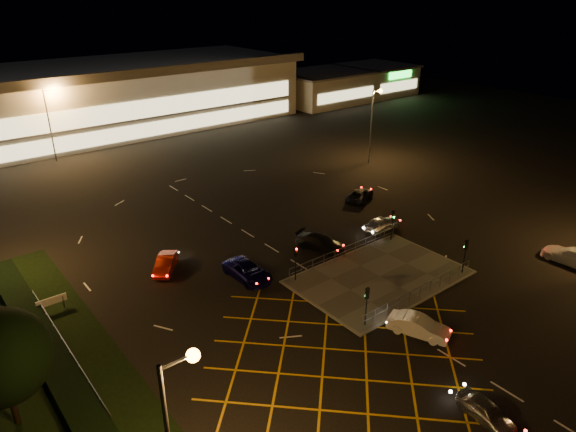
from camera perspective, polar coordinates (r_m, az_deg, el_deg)
ground at (r=44.47m, az=6.49°, el=-6.57°), size 180.00×180.00×0.00m
pedestrian_island at (r=44.58m, az=10.15°, el=-6.65°), size 14.00×9.00×0.12m
hedge at (r=39.65m, az=-25.61°, el=-12.53°), size 2.00×26.00×1.00m
supermarket at (r=94.30m, az=-21.38°, el=12.06°), size 72.00×26.50×10.50m
retail_unit_a at (r=110.77m, az=3.91°, el=14.11°), size 18.80×14.80×6.35m
retail_unit_b at (r=121.97m, az=9.69°, el=14.78°), size 14.80×14.80×6.35m
streetlight_sw at (r=22.53m, az=-12.16°, el=-22.16°), size 1.78×0.56×10.03m
streetlight_ne at (r=71.60m, az=9.53°, el=10.95°), size 1.78×0.56×10.03m
streetlight_far_left at (r=78.36m, az=-24.84°, el=10.21°), size 1.78×0.56×10.03m
streetlight_far_right at (r=97.36m, az=-1.44°, el=14.75°), size 1.78×0.56×10.03m
signal_sw at (r=37.28m, az=8.75°, el=-9.08°), size 0.28×0.30×3.15m
signal_se at (r=45.81m, az=19.13°, el=-3.51°), size 0.28×0.30×3.15m
signal_nw at (r=42.21m, az=0.85°, el=-4.50°), size 0.28×0.30×3.15m
signal_ne at (r=49.90m, az=11.57°, el=-0.27°), size 0.28×0.30×3.15m
car_near_silver at (r=33.12m, az=21.15°, el=-19.57°), size 1.90×3.75×1.22m
car_queue_white at (r=38.16m, az=14.31°, el=-11.77°), size 3.05×4.57×1.42m
car_left_blue at (r=43.57m, az=-4.51°, el=-6.12°), size 2.42×5.05×1.39m
car_far_dkgrey at (r=48.17m, az=3.61°, el=-2.93°), size 3.45×5.17×1.39m
car_right_silver at (r=52.60m, az=10.41°, el=-0.82°), size 4.28×1.77×1.45m
car_circ_red at (r=45.84m, az=-13.43°, el=-5.17°), size 3.64×4.01×1.33m
car_east_grey at (r=59.75m, az=8.00°, el=2.38°), size 5.02×3.77×1.27m
car_approach_white at (r=52.10m, az=29.05°, el=-3.92°), size 2.16×5.23×1.51m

